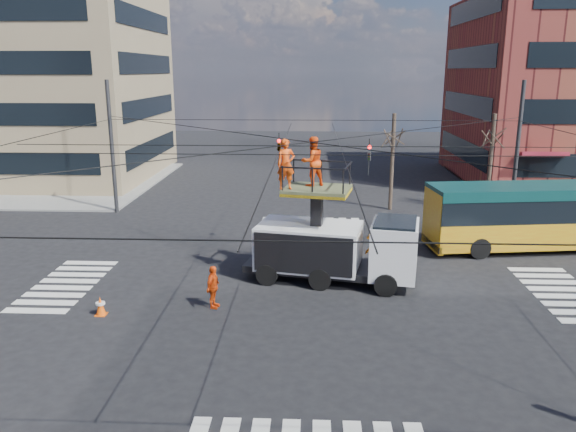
{
  "coord_description": "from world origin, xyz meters",
  "views": [
    {
      "loc": [
        0.07,
        -21.16,
        8.54
      ],
      "look_at": [
        -0.95,
        2.05,
        2.48
      ],
      "focal_mm": 35.0,
      "sensor_mm": 36.0,
      "label": 1
    }
  ],
  "objects_px": {
    "worker_ground": "(213,287)",
    "flagger": "(373,251)",
    "utility_truck": "(335,235)",
    "city_bus": "(563,214)",
    "traffic_cone": "(100,306)"
  },
  "relations": [
    {
      "from": "utility_truck",
      "to": "city_bus",
      "type": "relative_size",
      "value": 0.55
    },
    {
      "from": "city_bus",
      "to": "flagger",
      "type": "distance_m",
      "value": 10.11
    },
    {
      "from": "city_bus",
      "to": "worker_ground",
      "type": "distance_m",
      "value": 17.7
    },
    {
      "from": "traffic_cone",
      "to": "worker_ground",
      "type": "xyz_separation_m",
      "value": [
        3.94,
        0.81,
        0.46
      ]
    },
    {
      "from": "traffic_cone",
      "to": "worker_ground",
      "type": "bearing_deg",
      "value": 11.64
    },
    {
      "from": "city_bus",
      "to": "traffic_cone",
      "type": "height_order",
      "value": "city_bus"
    },
    {
      "from": "utility_truck",
      "to": "worker_ground",
      "type": "height_order",
      "value": "utility_truck"
    },
    {
      "from": "utility_truck",
      "to": "flagger",
      "type": "bearing_deg",
      "value": 53.52
    },
    {
      "from": "flagger",
      "to": "utility_truck",
      "type": "bearing_deg",
      "value": -73.53
    },
    {
      "from": "worker_ground",
      "to": "flagger",
      "type": "height_order",
      "value": "worker_ground"
    },
    {
      "from": "utility_truck",
      "to": "flagger",
      "type": "xyz_separation_m",
      "value": [
        1.75,
        1.58,
        -1.19
      ]
    },
    {
      "from": "worker_ground",
      "to": "flagger",
      "type": "distance_m",
      "value": 7.79
    },
    {
      "from": "utility_truck",
      "to": "worker_ground",
      "type": "bearing_deg",
      "value": -135.21
    },
    {
      "from": "worker_ground",
      "to": "utility_truck",
      "type": "bearing_deg",
      "value": -43.23
    },
    {
      "from": "worker_ground",
      "to": "flagger",
      "type": "relative_size",
      "value": 1.01
    }
  ]
}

